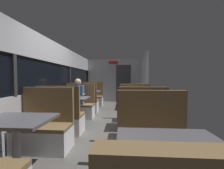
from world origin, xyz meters
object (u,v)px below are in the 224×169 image
at_px(dining_table_near_window, 16,126).
at_px(coffee_cup_secondary, 133,98).
at_px(bench_near_window_facing_entry, 44,131).
at_px(bench_front_aisle_facing_entry, 153,151).
at_px(bench_rear_aisle_facing_entry, 136,110).
at_px(coffee_cup_primary, 67,96).
at_px(bench_mid_window_facing_end, 61,119).
at_px(bench_far_window_facing_entry, 93,98).
at_px(seated_passenger, 78,101).
at_px(dining_table_far_window, 89,93).
at_px(bench_far_window_facing_end, 85,104).
at_px(dining_table_rear_aisle, 138,103).
at_px(bench_mid_window_facing_entry, 79,107).
at_px(bench_rear_aisle_facing_end, 142,124).
at_px(dining_table_front_aisle, 171,155).
at_px(dining_table_mid_window, 72,101).

relative_size(dining_table_near_window, coffee_cup_secondary, 10.00).
bearing_deg(bench_near_window_facing_entry, bench_front_aisle_facing_entry, -18.53).
bearing_deg(dining_table_near_window, bench_rear_aisle_facing_entry, 55.87).
bearing_deg(bench_near_window_facing_entry, dining_table_near_window, -90.00).
bearing_deg(coffee_cup_primary, dining_table_near_window, -87.72).
bearing_deg(dining_table_near_window, bench_mid_window_facing_end, 90.00).
height_order(bench_far_window_facing_entry, seated_passenger, seated_passenger).
bearing_deg(dining_table_far_window, seated_passenger, -90.00).
relative_size(bench_near_window_facing_entry, bench_far_window_facing_end, 1.00).
bearing_deg(bench_near_window_facing_entry, dining_table_rear_aisle, 34.76).
relative_size(bench_near_window_facing_entry, bench_mid_window_facing_entry, 1.00).
xyz_separation_m(bench_mid_window_facing_entry, bench_rear_aisle_facing_end, (1.79, -1.60, 0.00)).
distance_m(dining_table_front_aisle, dining_table_rear_aisle, 2.54).
bearing_deg(dining_table_near_window, bench_mid_window_facing_entry, 90.00).
xyz_separation_m(bench_near_window_facing_entry, seated_passenger, (0.00, 2.07, 0.21)).
xyz_separation_m(bench_mid_window_facing_end, dining_table_rear_aisle, (1.79, 0.50, 0.31)).
distance_m(dining_table_near_window, bench_rear_aisle_facing_entry, 3.21).
bearing_deg(bench_rear_aisle_facing_entry, dining_table_mid_window, -164.41).
bearing_deg(dining_table_rear_aisle, bench_mid_window_facing_entry, 153.32).
xyz_separation_m(bench_far_window_facing_end, bench_rear_aisle_facing_entry, (1.79, -0.94, 0.00)).
distance_m(bench_mid_window_facing_end, dining_table_front_aisle, 2.73).
distance_m(dining_table_near_window, dining_table_rear_aisle, 2.64).
xyz_separation_m(dining_table_far_window, bench_front_aisle_facing_entry, (1.79, -4.18, -0.31)).
bearing_deg(bench_mid_window_facing_entry, bench_rear_aisle_facing_entry, -6.38).
bearing_deg(bench_mid_window_facing_end, seated_passenger, 90.00).
xyz_separation_m(bench_far_window_facing_entry, bench_rear_aisle_facing_end, (1.79, -3.74, 0.00)).
bearing_deg(dining_table_front_aisle, dining_table_rear_aisle, 90.00).
xyz_separation_m(dining_table_mid_window, bench_mid_window_facing_end, (0.00, -0.70, -0.31)).
bearing_deg(coffee_cup_primary, bench_near_window_facing_entry, -86.53).
bearing_deg(bench_mid_window_facing_end, dining_table_rear_aisle, 15.59).
bearing_deg(bench_mid_window_facing_end, dining_table_near_window, -90.00).
bearing_deg(dining_table_far_window, bench_far_window_facing_end, -90.00).
bearing_deg(bench_far_window_facing_end, seated_passenger, -90.00).
distance_m(bench_far_window_facing_end, bench_rear_aisle_facing_end, 2.95).
bearing_deg(bench_rear_aisle_facing_entry, dining_table_near_window, -124.13).
distance_m(bench_rear_aisle_facing_end, bench_rear_aisle_facing_entry, 1.40).
height_order(bench_front_aisle_facing_entry, seated_passenger, seated_passenger).
bearing_deg(coffee_cup_primary, dining_table_mid_window, 54.23).
bearing_deg(coffee_cup_secondary, dining_table_rear_aisle, 13.01).
relative_size(bench_far_window_facing_entry, dining_table_front_aisle, 1.22).
bearing_deg(coffee_cup_secondary, bench_rear_aisle_facing_end, -78.59).
distance_m(bench_rear_aisle_facing_end, seated_passenger, 2.36).
relative_size(dining_table_near_window, coffee_cup_primary, 10.00).
xyz_separation_m(dining_table_mid_window, bench_rear_aisle_facing_entry, (1.79, 0.50, -0.31)).
bearing_deg(dining_table_front_aisle, dining_table_mid_window, 123.14).
xyz_separation_m(bench_rear_aisle_facing_end, seated_passenger, (-1.79, 1.53, 0.21)).
xyz_separation_m(bench_far_window_facing_entry, seated_passenger, (0.00, -2.21, 0.21)).
distance_m(bench_near_window_facing_entry, bench_mid_window_facing_end, 0.74).
xyz_separation_m(bench_mid_window_facing_entry, dining_table_front_aisle, (1.79, -3.44, 0.31)).
bearing_deg(bench_front_aisle_facing_entry, bench_rear_aisle_facing_end, 90.00).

